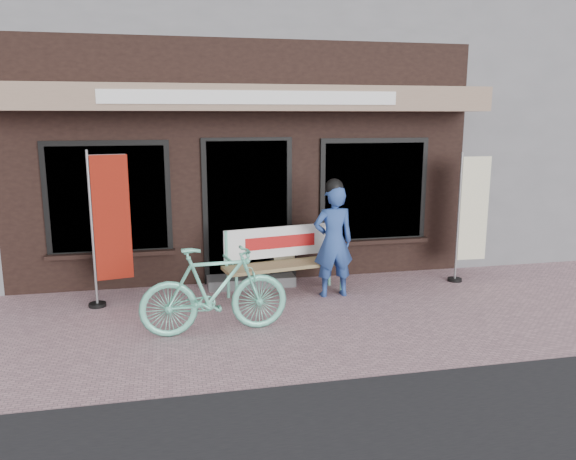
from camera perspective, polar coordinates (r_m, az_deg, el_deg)
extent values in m
plane|color=#B58A93|center=(6.88, -1.62, -9.87)|extent=(70.00, 70.00, 0.00)
cube|color=black|center=(11.38, -6.32, 7.89)|extent=(7.00, 6.00, 3.60)
cube|color=gray|center=(8.04, -3.94, 13.21)|extent=(7.00, 0.80, 0.35)
cube|color=white|center=(7.64, -3.49, 13.30)|extent=(4.00, 0.02, 0.18)
cube|color=black|center=(8.48, -4.11, 1.93)|extent=(1.20, 0.06, 2.10)
cube|color=black|center=(8.47, -4.10, 1.92)|extent=(1.35, 0.04, 2.20)
cube|color=black|center=(8.41, -17.78, 3.04)|extent=(1.60, 0.06, 1.50)
cube|color=black|center=(8.94, 8.69, 3.94)|extent=(1.60, 0.06, 1.50)
cube|color=black|center=(8.40, -17.78, 3.03)|extent=(1.75, 0.04, 1.65)
cube|color=black|center=(8.93, 8.71, 3.93)|extent=(1.75, 0.04, 1.65)
cube|color=black|center=(8.50, -17.48, -2.36)|extent=(1.80, 0.18, 0.06)
cube|color=black|center=(9.03, 8.67, -1.15)|extent=(1.80, 0.18, 0.06)
cube|color=#59595B|center=(8.49, -3.79, -5.16)|extent=(1.30, 0.45, 0.15)
cylinder|color=#6FD8B7|center=(7.57, -5.24, -6.25)|extent=(0.05, 0.05, 0.41)
cylinder|color=#6FD8B7|center=(7.93, -6.08, -5.43)|extent=(0.05, 0.05, 0.41)
cylinder|color=#6FD8B7|center=(8.14, 5.45, -4.96)|extent=(0.05, 0.05, 0.41)
cylinder|color=#6FD8B7|center=(8.48, 4.21, -4.27)|extent=(0.05, 0.05, 0.41)
cube|color=#937C50|center=(7.93, -0.24, -3.59)|extent=(1.82, 0.75, 0.05)
cylinder|color=#6FD8B7|center=(7.80, -6.29, -2.06)|extent=(0.05, 0.05, 0.54)
cylinder|color=#6FD8B7|center=(8.37, 4.38, -1.08)|extent=(0.05, 0.05, 0.54)
cube|color=white|center=(8.06, -0.82, -1.19)|extent=(1.65, 0.33, 0.44)
cube|color=#B21414|center=(8.03, -0.75, -1.22)|extent=(1.05, 0.20, 0.18)
cylinder|color=#6FD8B7|center=(7.63, -6.08, -2.98)|extent=(0.11, 0.43, 0.04)
cylinder|color=#6FD8B7|center=(8.23, 5.17, -1.87)|extent=(0.11, 0.43, 0.04)
imported|color=#294890|center=(7.86, 4.63, -1.17)|extent=(0.58, 0.39, 1.57)
sphere|color=black|center=(7.73, 4.72, 4.31)|extent=(0.26, 0.26, 0.25)
imported|color=#6FD8B7|center=(6.62, -7.48, -6.08)|extent=(1.76, 0.59, 1.04)
cylinder|color=gray|center=(7.76, -19.28, -0.02)|extent=(0.04, 0.04, 2.09)
cylinder|color=gray|center=(7.65, -17.98, 7.26)|extent=(0.47, 0.12, 0.02)
cube|color=maroon|center=(7.75, -17.46, 1.17)|extent=(0.47, 0.12, 1.66)
cylinder|color=black|center=(8.01, -18.79, -7.20)|extent=(0.27, 0.27, 0.05)
cylinder|color=gray|center=(8.87, 16.92, 1.17)|extent=(0.03, 0.03, 1.99)
cylinder|color=gray|center=(8.86, 18.59, 7.07)|extent=(0.45, 0.04, 0.02)
cube|color=#EFEAC4|center=(8.96, 18.37, 2.06)|extent=(0.45, 0.04, 1.58)
cylinder|color=black|center=(9.09, 16.57, -4.85)|extent=(0.22, 0.22, 0.05)
cube|color=black|center=(8.58, -0.52, -2.57)|extent=(0.42, 0.19, 0.84)
cube|color=beige|center=(8.52, -0.37, -2.03)|extent=(0.34, 0.12, 0.51)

